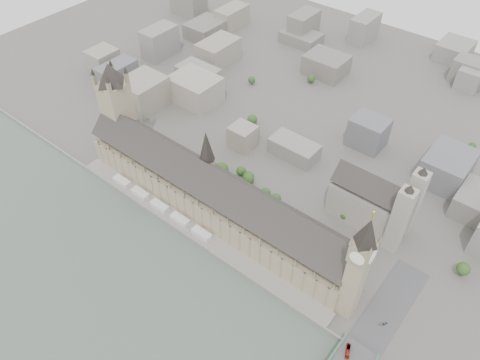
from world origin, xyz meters
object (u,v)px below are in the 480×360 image
Objects in this scene: palace_of_westminster at (213,195)px; victoria_tower at (117,107)px; red_bus_north at (348,351)px; car_approach at (384,324)px; elizabeth_tower at (359,263)px; westminster_abbey at (374,202)px.

palace_of_westminster is 2.65× the size of victoria_tower.
red_bus_north is 34.84m from car_approach.
red_bus_north is (278.66, -50.78, -43.46)m from victoria_tower.
elizabeth_tower is at bearing 97.81° from red_bus_north.
elizabeth_tower reaches higher than car_approach.
car_approach is at bearing 51.74° from red_bus_north.
westminster_abbey is 14.72× the size of car_approach.
victoria_tower is 244.79m from westminster_abbey.
victoria_tower is 292.40m from car_approach.
elizabeth_tower reaches higher than palace_of_westminster.
elizabeth_tower is 59.75m from red_bus_north.
elizabeth_tower is 1.07× the size of victoria_tower.
victoria_tower is 21.65× the size of car_approach.
car_approach is at bearing -3.44° from victoria_tower.
palace_of_westminster is 126.41m from victoria_tower.
westminster_abbey reaches higher than red_bus_north.
westminster_abbey is at bearing 107.29° from elizabeth_tower.
victoria_tower reaches higher than westminster_abbey.
victoria_tower is 9.30× the size of red_bus_north.
palace_of_westminster is 167.29m from car_approach.
palace_of_westminster is 57.37× the size of car_approach.
car_approach is at bearing -57.24° from westminster_abbey.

